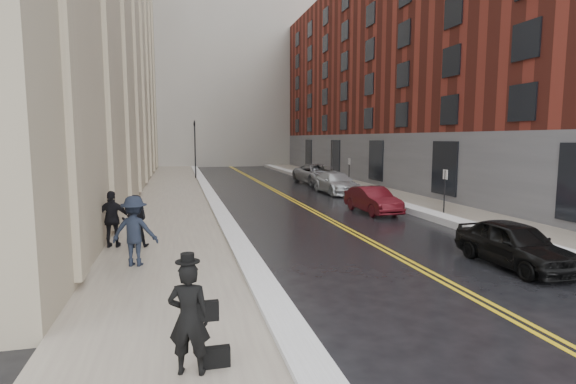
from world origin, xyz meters
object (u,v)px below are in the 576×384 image
pedestrian_main (189,318)px  car_silver_near (336,183)px  pedestrian_c (113,219)px  car_silver_far (318,174)px  pedestrian_a (135,221)px  car_black (515,244)px  car_maroon (373,200)px  pedestrian_b (135,231)px

pedestrian_main → car_silver_near: bearing=-100.7°
car_silver_near → pedestrian_c: (-12.33, -12.90, 0.37)m
car_silver_far → pedestrian_a: bearing=-127.6°
car_black → pedestrian_a: size_ratio=2.28×
car_black → car_maroon: bearing=89.4°
car_black → pedestrian_c: pedestrian_c is taller
car_silver_far → pedestrian_main: (-10.80, -27.76, 0.22)m
pedestrian_b → pedestrian_main: bearing=115.2°
car_silver_near → car_silver_far: (0.67, 6.18, 0.09)m
pedestrian_main → pedestrian_c: pedestrian_c is taller
car_black → pedestrian_main: size_ratio=2.26×
car_silver_far → pedestrian_c: (-13.00, -19.08, 0.28)m
car_black → pedestrian_b: (-10.51, 2.17, 0.46)m
pedestrian_main → pedestrian_a: size_ratio=1.01×
pedestrian_a → car_silver_far: bearing=-122.1°
pedestrian_c → pedestrian_b: bearing=116.4°
car_silver_near → car_silver_far: car_silver_far is taller
car_silver_near → pedestrian_a: size_ratio=2.85×
pedestrian_c → pedestrian_a: bearing=175.3°
car_silver_near → pedestrian_a: (-11.63, -13.03, 0.30)m
car_black → pedestrian_main: bearing=-156.6°
car_silver_near → car_silver_far: size_ratio=0.85×
car_maroon → pedestrian_main: bearing=-127.6°
car_black → car_silver_far: bearing=85.5°
car_black → pedestrian_b: size_ratio=1.99×
car_silver_near → pedestrian_b: pedestrian_b is taller
car_black → car_silver_near: (0.93, 17.47, 0.04)m
car_maroon → pedestrian_b: size_ratio=2.00×
car_maroon → pedestrian_main: pedestrian_main is taller
car_maroon → car_silver_near: size_ratio=0.80×
car_silver_far → pedestrian_main: bearing=-116.3°
car_maroon → car_silver_far: bearing=79.6°
car_silver_far → pedestrian_a: pedestrian_a is taller
car_black → pedestrian_b: pedestrian_b is taller
pedestrian_main → pedestrian_b: (-1.31, 6.27, 0.11)m
pedestrian_a → pedestrian_c: bearing=-10.2°
pedestrian_a → pedestrian_b: pedestrian_b is taller
car_maroon → car_silver_near: car_silver_near is taller
car_maroon → pedestrian_b: bearing=-148.4°
car_maroon → car_silver_far: car_silver_far is taller
pedestrian_a → pedestrian_c: pedestrian_c is taller
car_silver_near → pedestrian_c: 17.84m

